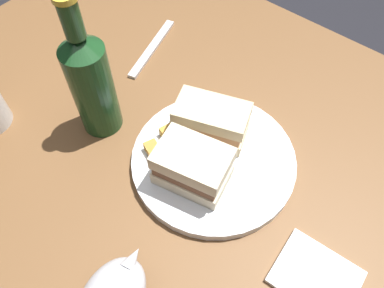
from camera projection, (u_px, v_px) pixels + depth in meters
ground_plane at (181, 271)px, 1.26m from camera, size 6.00×6.00×0.00m
dining_table at (178, 228)px, 0.95m from camera, size 1.11×0.89×0.74m
plate at (213, 160)px, 0.62m from camera, size 0.27×0.27×0.02m
sandwich_half_left at (211, 121)px, 0.61m from camera, size 0.13×0.10×0.06m
sandwich_half_right at (193, 166)px, 0.56m from camera, size 0.12×0.10×0.07m
potato_wedge_front at (190, 122)px, 0.64m from camera, size 0.05×0.05×0.02m
potato_wedge_middle at (193, 165)px, 0.59m from camera, size 0.05×0.03×0.02m
potato_wedge_back at (173, 129)px, 0.63m from camera, size 0.03×0.05×0.02m
potato_wedge_left_edge at (156, 156)px, 0.60m from camera, size 0.06×0.04×0.02m
cider_bottle at (91, 82)px, 0.59m from camera, size 0.07×0.07×0.26m
napkin at (316, 277)px, 0.52m from camera, size 0.12×0.10×0.01m
fork at (152, 48)px, 0.78m from camera, size 0.07×0.18×0.01m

